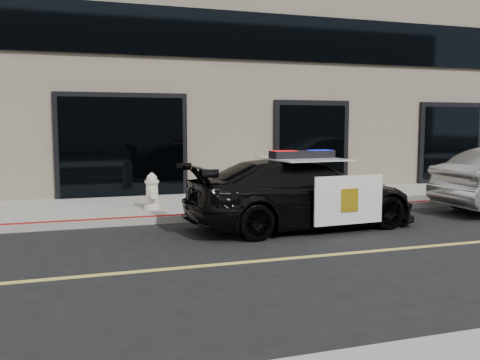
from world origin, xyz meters
name	(u,v)px	position (x,y,z in m)	size (l,w,h in m)	color
ground	(245,263)	(0.00, 0.00, 0.00)	(120.00, 120.00, 0.00)	black
sidewalk_n	(174,206)	(0.00, 5.25, 0.07)	(60.00, 3.50, 0.15)	gray
building_n	(139,1)	(0.00, 10.50, 6.00)	(60.00, 7.00, 12.00)	#756856
police_car	(302,193)	(1.97, 2.21, 0.69)	(2.48, 4.94, 1.55)	black
fire_hydrant	(152,192)	(-0.63, 4.55, 0.54)	(0.37, 0.52, 0.82)	beige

